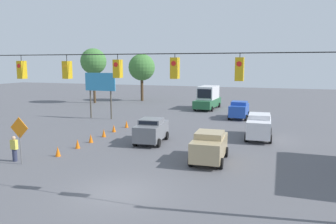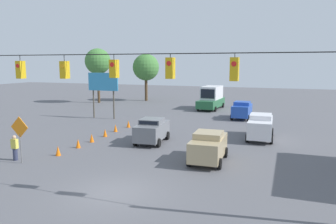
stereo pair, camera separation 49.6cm
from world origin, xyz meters
name	(u,v)px [view 1 (the left image)]	position (x,y,z in m)	size (l,w,h in m)	color
ground_plane	(119,193)	(0.00, 0.00, 0.00)	(140.00, 140.00, 0.00)	#56565B
overhead_signal_span	(119,94)	(-0.04, -0.20, 4.61)	(20.70, 0.38, 7.08)	#939399
sedan_grey_withflow_mid	(151,130)	(2.18, -9.56, 0.96)	(2.26, 3.95, 1.84)	slate
sedan_blue_oncoming_deep	(239,110)	(-2.77, -22.85, 0.97)	(2.01, 3.83, 1.87)	#234CB2
sedan_tan_crossing_near	(209,146)	(-2.96, -6.26, 0.97)	(2.12, 3.98, 1.85)	tan
box_truck_green_withflow_deep	(208,98)	(2.07, -29.28, 1.46)	(2.66, 6.40, 2.98)	#236038
sedan_white_oncoming_far	(259,126)	(-5.43, -13.68, 1.03)	(2.12, 4.66, 1.98)	silver
traffic_cone_nearest	(58,151)	(6.52, -4.15, 0.33)	(0.34, 0.34, 0.65)	orange
traffic_cone_second	(78,144)	(6.49, -6.28, 0.33)	(0.34, 0.34, 0.65)	orange
traffic_cone_third	(91,138)	(6.54, -8.07, 0.33)	(0.34, 0.34, 0.65)	orange
traffic_cone_fourth	(104,133)	(6.57, -10.07, 0.33)	(0.34, 0.34, 0.65)	orange
traffic_cone_fifth	(114,128)	(6.73, -12.08, 0.33)	(0.34, 0.34, 0.65)	orange
traffic_cone_farthest	(127,124)	(6.57, -14.25, 0.33)	(0.34, 0.34, 0.65)	orange
roadside_billboard	(100,85)	(11.44, -17.95, 3.60)	(3.59, 0.16, 4.95)	#4C473D
work_zone_sign	(20,131)	(7.53, -2.06, 1.99)	(1.27, 0.06, 2.84)	slate
pedestrian	(14,149)	(8.34, -2.40, 0.78)	(0.40, 0.28, 1.58)	#2D334C
tree_horizon_left	(142,67)	(13.97, -35.01, 5.29)	(4.19, 4.19, 7.42)	#4C3823
tree_horizon_right	(93,62)	(19.65, -30.08, 6.19)	(3.84, 3.84, 8.16)	#4C3823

